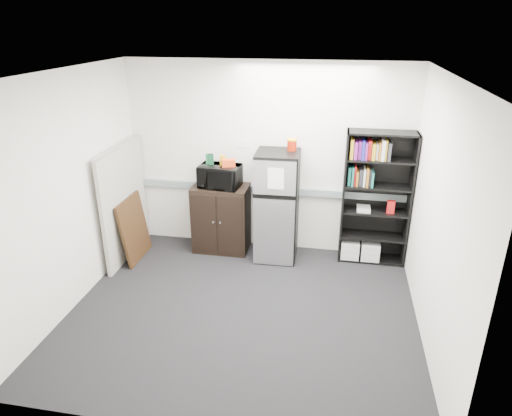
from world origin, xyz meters
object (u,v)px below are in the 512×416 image
at_px(bookshelf, 374,195).
at_px(refrigerator, 277,206).
at_px(cabinet, 221,218).
at_px(microwave, 220,176).
at_px(cubicle_partition, 125,203).

height_order(bookshelf, refrigerator, bookshelf).
bearing_deg(cabinet, microwave, -90.00).
bearing_deg(cabinet, bookshelf, 1.76).
distance_m(bookshelf, cabinet, 2.19).
xyz_separation_m(bookshelf, cabinet, (-2.13, -0.07, -0.48)).
height_order(bookshelf, microwave, bookshelf).
bearing_deg(microwave, bookshelf, 6.78).
distance_m(cubicle_partition, refrigerator, 2.12).
height_order(cubicle_partition, refrigerator, cubicle_partition).
distance_m(cubicle_partition, microwave, 1.38).
bearing_deg(refrigerator, cabinet, 172.90).
height_order(microwave, refrigerator, refrigerator).
bearing_deg(microwave, cubicle_partition, -157.77).
xyz_separation_m(cubicle_partition, microwave, (1.27, 0.40, 0.33)).
relative_size(bookshelf, refrigerator, 1.19).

